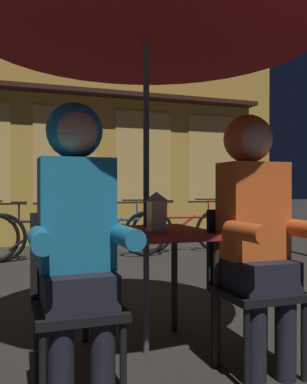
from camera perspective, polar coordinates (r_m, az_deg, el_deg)
name	(u,v)px	position (r m, az deg, el deg)	size (l,w,h in m)	color
ground_plane	(146,353)	(2.67, -1.00, -21.29)	(60.00, 60.00, 0.00)	#2D2B28
cafe_table	(146,247)	(2.50, -1.01, -7.58)	(0.72, 0.72, 0.74)	maroon
patio_umbrella	(146,9)	(2.70, -1.01, 23.81)	(2.10, 2.10, 2.31)	#4C4C51
lantern	(156,210)	(2.42, 0.40, -2.55)	(0.11, 0.11, 0.23)	white
chair_left	(75,293)	(2.07, -10.70, -13.51)	(0.40, 0.40, 0.87)	black
chair_right	(249,279)	(2.40, 13.06, -11.53)	(0.40, 0.40, 0.87)	black
person_left_hooded	(77,219)	(1.95, -10.46, -3.70)	(0.45, 0.56, 1.40)	black
person_right_hooded	(255,215)	(2.31, 13.84, -3.07)	(0.45, 0.56, 1.40)	black
shopfront_building	(21,71)	(8.03, -17.76, 15.58)	(10.00, 0.93, 6.20)	gold
bicycle_third	(41,236)	(5.90, -15.28, -5.82)	(1.67, 0.29, 0.84)	black
bicycle_fourth	(111,234)	(5.95, -5.92, -5.75)	(1.68, 0.08, 0.84)	black
bicycle_fifth	(184,230)	(6.50, 4.25, -5.22)	(1.67, 0.32, 0.84)	black
book	(107,226)	(2.62, -6.42, -4.72)	(0.20, 0.14, 0.02)	olive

